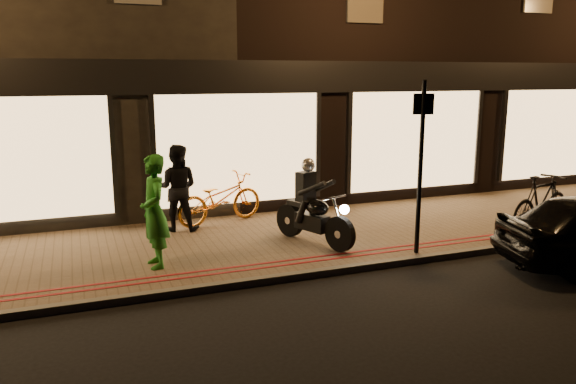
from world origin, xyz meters
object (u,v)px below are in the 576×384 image
object	(u,v)px
motorcycle	(312,211)
person_green	(154,211)
bicycle_gold	(220,199)
sign_post	(421,159)

from	to	relation	value
motorcycle	person_green	world-z (taller)	person_green
person_green	motorcycle	bearing A→B (deg)	90.05
motorcycle	bicycle_gold	xyz separation A→B (m)	(-1.25, 2.02, -0.09)
sign_post	person_green	bearing A→B (deg)	168.26
motorcycle	sign_post	xyz separation A→B (m)	(1.49, -1.19, 1.06)
sign_post	bicycle_gold	size ratio (longest dim) A/B	1.50
sign_post	motorcycle	bearing A→B (deg)	141.34
motorcycle	sign_post	size ratio (longest dim) A/B	0.61
motorcycle	bicycle_gold	bearing A→B (deg)	99.70
motorcycle	person_green	xyz separation A→B (m)	(-2.90, -0.28, 0.31)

